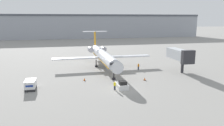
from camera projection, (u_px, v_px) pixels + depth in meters
The scene contains 10 objects.
ground_plane at pixel (122, 89), 43.19m from camera, with size 600.00×600.00×0.00m, color gray.
terminal_building at pixel (78, 26), 156.26m from camera, with size 180.00×16.80×16.66m.
airplane_main at pixel (103, 55), 62.24m from camera, with size 28.10×32.34×9.52m.
pushback_tug at pixel (122, 85), 44.02m from camera, with size 2.05×3.94×1.66m.
luggage_cart at pixel (31, 85), 42.95m from camera, with size 1.94×3.30×1.94m.
worker_near_tug at pixel (115, 85), 42.78m from camera, with size 0.40×0.25×1.75m.
worker_by_wing at pixel (138, 66), 59.81m from camera, with size 0.40×0.25×1.76m.
traffic_cone_left at pixel (84, 79), 49.28m from camera, with size 0.56×0.56×0.65m.
traffic_cone_right at pixel (145, 79), 49.58m from camera, with size 0.58×0.58×0.62m.
jet_bridge at pixel (180, 55), 57.16m from camera, with size 3.20×9.74×6.19m.
Camera 1 is at (-10.99, -39.83, 13.79)m, focal length 35.00 mm.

